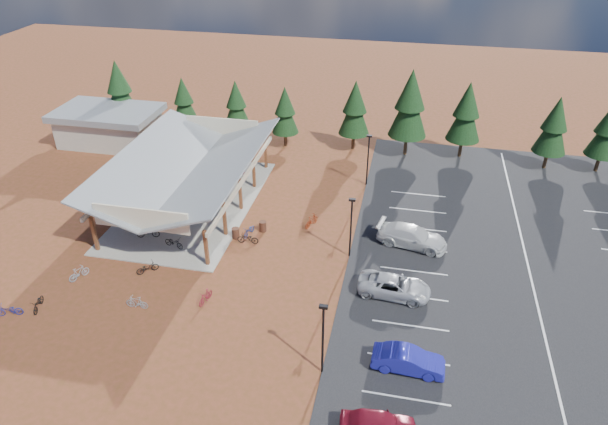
{
  "coord_description": "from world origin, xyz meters",
  "views": [
    {
      "loc": [
        8.62,
        -32.38,
        24.9
      ],
      "look_at": [
        0.91,
        4.21,
        2.12
      ],
      "focal_mm": 32.0,
      "sensor_mm": 36.0,
      "label": 1
    }
  ],
  "objects_px": {
    "bike_pavilion": "(188,166)",
    "car_3": "(412,236)",
    "car_1": "(408,360)",
    "outbuilding": "(109,126)",
    "trash_bin_0": "(236,233)",
    "bike_6": "(212,184)",
    "bike_13": "(137,302)",
    "bike_2": "(159,193)",
    "bike_14": "(249,231)",
    "bike_8": "(38,303)",
    "car_0": "(378,424)",
    "bike_9": "(79,273)",
    "lamp_post_0": "(323,335)",
    "bike_1": "(153,199)",
    "bike_15": "(312,221)",
    "bike_0": "(148,232)",
    "bike_12": "(147,268)",
    "trash_bin_1": "(263,226)",
    "bike_5": "(195,206)",
    "bike_7": "(236,169)",
    "car_2": "(394,286)",
    "lamp_post_2": "(368,156)",
    "bike_16": "(248,239)",
    "bike_10": "(9,310)",
    "bike_4": "(174,242)",
    "bike_11": "(206,296)",
    "lamp_post_1": "(351,224)",
    "bike_3": "(198,176)"
  },
  "relations": [
    {
      "from": "bike_8",
      "to": "car_0",
      "type": "height_order",
      "value": "car_0"
    },
    {
      "from": "bike_1",
      "to": "bike_14",
      "type": "bearing_deg",
      "value": -93.82
    },
    {
      "from": "bike_1",
      "to": "bike_7",
      "type": "xyz_separation_m",
      "value": [
        5.52,
        7.04,
        0.04
      ]
    },
    {
      "from": "lamp_post_1",
      "to": "bike_12",
      "type": "bearing_deg",
      "value": -160.19
    },
    {
      "from": "bike_4",
      "to": "bike_9",
      "type": "relative_size",
      "value": 1.06
    },
    {
      "from": "trash_bin_1",
      "to": "bike_9",
      "type": "distance_m",
      "value": 14.56
    },
    {
      "from": "trash_bin_0",
      "to": "bike_1",
      "type": "distance_m",
      "value": 9.68
    },
    {
      "from": "bike_3",
      "to": "car_1",
      "type": "xyz_separation_m",
      "value": [
        21.1,
        -20.14,
        0.17
      ]
    },
    {
      "from": "bike_6",
      "to": "car_0",
      "type": "xyz_separation_m",
      "value": [
        17.84,
        -23.6,
        0.17
      ]
    },
    {
      "from": "outbuilding",
      "to": "trash_bin_0",
      "type": "xyz_separation_m",
      "value": [
        19.53,
        -15.42,
        -1.58
      ]
    },
    {
      "from": "bike_10",
      "to": "bike_12",
      "type": "bearing_deg",
      "value": 113.04
    },
    {
      "from": "bike_0",
      "to": "bike_12",
      "type": "xyz_separation_m",
      "value": [
        1.98,
        -4.24,
        -0.15
      ]
    },
    {
      "from": "trash_bin_0",
      "to": "car_1",
      "type": "height_order",
      "value": "car_1"
    },
    {
      "from": "bike_pavilion",
      "to": "car_3",
      "type": "bearing_deg",
      "value": -7.38
    },
    {
      "from": "bike_14",
      "to": "lamp_post_1",
      "type": "bearing_deg",
      "value": 3.82
    },
    {
      "from": "bike_5",
      "to": "car_3",
      "type": "height_order",
      "value": "car_3"
    },
    {
      "from": "bike_1",
      "to": "bike_15",
      "type": "xyz_separation_m",
      "value": [
        14.71,
        -0.58,
        -0.07
      ]
    },
    {
      "from": "bike_5",
      "to": "bike_14",
      "type": "height_order",
      "value": "bike_5"
    },
    {
      "from": "bike_2",
      "to": "bike_10",
      "type": "relative_size",
      "value": 1.08
    },
    {
      "from": "lamp_post_0",
      "to": "bike_2",
      "type": "xyz_separation_m",
      "value": [
        -18.35,
        17.35,
        -2.38
      ]
    },
    {
      "from": "bike_4",
      "to": "bike_5",
      "type": "height_order",
      "value": "bike_4"
    },
    {
      "from": "car_2",
      "to": "bike_14",
      "type": "bearing_deg",
      "value": 71.55
    },
    {
      "from": "car_0",
      "to": "car_1",
      "type": "distance_m",
      "value": 4.99
    },
    {
      "from": "trash_bin_1",
      "to": "bike_10",
      "type": "distance_m",
      "value": 19.36
    },
    {
      "from": "outbuilding",
      "to": "bike_5",
      "type": "bearing_deg",
      "value": -39.4
    },
    {
      "from": "bike_pavilion",
      "to": "trash_bin_1",
      "type": "height_order",
      "value": "bike_pavilion"
    },
    {
      "from": "bike_15",
      "to": "bike_4",
      "type": "bearing_deg",
      "value": 52.23
    },
    {
      "from": "bike_6",
      "to": "bike_13",
      "type": "distance_m",
      "value": 17.06
    },
    {
      "from": "bike_0",
      "to": "bike_1",
      "type": "height_order",
      "value": "bike_1"
    },
    {
      "from": "bike_0",
      "to": "bike_4",
      "type": "height_order",
      "value": "bike_0"
    },
    {
      "from": "bike_9",
      "to": "lamp_post_0",
      "type": "bearing_deg",
      "value": -169.69
    },
    {
      "from": "trash_bin_1",
      "to": "bike_11",
      "type": "xyz_separation_m",
      "value": [
        -1.45,
        -9.52,
        0.03
      ]
    },
    {
      "from": "bike_15",
      "to": "bike_16",
      "type": "xyz_separation_m",
      "value": [
        -4.53,
        -3.6,
        -0.08
      ]
    },
    {
      "from": "lamp_post_2",
      "to": "bike_0",
      "type": "relative_size",
      "value": 2.74
    },
    {
      "from": "bike_9",
      "to": "bike_7",
      "type": "bearing_deg",
      "value": -83.4
    },
    {
      "from": "bike_8",
      "to": "bike_10",
      "type": "height_order",
      "value": "bike_10"
    },
    {
      "from": "bike_7",
      "to": "car_2",
      "type": "distance_m",
      "value": 22.55
    },
    {
      "from": "car_1",
      "to": "car_3",
      "type": "height_order",
      "value": "car_3"
    },
    {
      "from": "bike_0",
      "to": "bike_16",
      "type": "bearing_deg",
      "value": -98.3
    },
    {
      "from": "bike_3",
      "to": "bike_pavilion",
      "type": "bearing_deg",
      "value": -173.43
    },
    {
      "from": "bike_16",
      "to": "lamp_post_0",
      "type": "bearing_deg",
      "value": 30.98
    },
    {
      "from": "bike_1",
      "to": "bike_16",
      "type": "relative_size",
      "value": 0.97
    },
    {
      "from": "bike_2",
      "to": "bike_14",
      "type": "relative_size",
      "value": 1.14
    },
    {
      "from": "bike_pavilion",
      "to": "bike_3",
      "type": "relative_size",
      "value": 12.16
    },
    {
      "from": "bike_1",
      "to": "bike_10",
      "type": "bearing_deg",
      "value": -177.51
    },
    {
      "from": "bike_8",
      "to": "car_2",
      "type": "distance_m",
      "value": 24.5
    },
    {
      "from": "outbuilding",
      "to": "bike_16",
      "type": "bearing_deg",
      "value": -37.62
    },
    {
      "from": "car_0",
      "to": "bike_16",
      "type": "bearing_deg",
      "value": 31.16
    },
    {
      "from": "bike_2",
      "to": "bike_3",
      "type": "distance_m",
      "value": 4.57
    },
    {
      "from": "bike_13",
      "to": "bike_15",
      "type": "xyz_separation_m",
      "value": [
        9.65,
        12.66,
        0.05
      ]
    }
  ]
}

